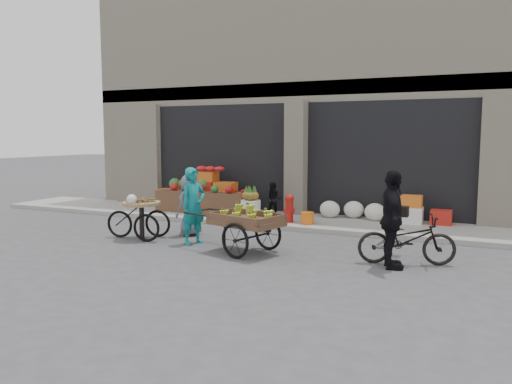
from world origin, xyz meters
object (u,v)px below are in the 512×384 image
at_px(fire_hydrant, 289,207).
at_px(cyclist, 392,220).
at_px(tricycle_cart, 141,214).
at_px(vendor_woman, 193,206).
at_px(orange_bucket, 307,218).
at_px(banana_cart, 244,218).
at_px(seated_person, 274,200).
at_px(vendor_grey, 190,205).
at_px(pineapple_bin, 251,210).
at_px(bicycle, 406,240).

relative_size(fire_hydrant, cyclist, 0.41).
bearing_deg(tricycle_cart, vendor_woman, -7.95).
xyz_separation_m(orange_bucket, vendor_woman, (-1.67, -2.64, 0.55)).
relative_size(banana_cart, tricycle_cart, 1.69).
relative_size(seated_person, vendor_grey, 0.66).
height_order(fire_hydrant, seated_person, seated_person).
xyz_separation_m(banana_cart, vendor_woman, (-1.35, 0.30, 0.12)).
height_order(fire_hydrant, orange_bucket, fire_hydrant).
distance_m(orange_bucket, tricycle_cart, 4.04).
distance_m(fire_hydrant, vendor_woman, 2.95).
xyz_separation_m(tricycle_cart, cyclist, (5.51, -0.25, 0.30)).
bearing_deg(pineapple_bin, bicycle, -31.43).
relative_size(seated_person, banana_cart, 0.38).
bearing_deg(tricycle_cart, orange_bucket, 31.74).
relative_size(pineapple_bin, vendor_woman, 0.32).
distance_m(tricycle_cart, bicycle, 5.71).
relative_size(orange_bucket, seated_person, 0.34).
xyz_separation_m(orange_bucket, tricycle_cart, (-3.00, -2.69, 0.30)).
distance_m(fire_hydrant, bicycle, 4.13).
distance_m(seated_person, vendor_grey, 2.81).
height_order(fire_hydrant, vendor_grey, vendor_grey).
distance_m(fire_hydrant, orange_bucket, 0.55).
bearing_deg(tricycle_cart, fire_hydrant, 37.49).
bearing_deg(orange_bucket, fire_hydrant, 174.29).
bearing_deg(fire_hydrant, cyclist, -44.73).
relative_size(pineapple_bin, cyclist, 0.30).
xyz_separation_m(vendor_grey, bicycle, (4.93, -0.62, -0.26)).
bearing_deg(bicycle, vendor_woman, 74.81).
xyz_separation_m(fire_hydrant, vendor_grey, (-1.71, -1.97, 0.21)).
relative_size(bicycle, cyclist, 1.00).
distance_m(seated_person, bicycle, 5.08).
height_order(fire_hydrant, vendor_woman, vendor_woman).
distance_m(vendor_grey, bicycle, 4.97).
height_order(bicycle, cyclist, cyclist).
bearing_deg(pineapple_bin, banana_cart, -67.12).
bearing_deg(bicycle, vendor_grey, 66.36).
bearing_deg(cyclist, fire_hydrant, 28.77).
relative_size(vendor_grey, bicycle, 0.83).
bearing_deg(cyclist, banana_cart, 73.49).
xyz_separation_m(pineapple_bin, orange_bucket, (1.60, -0.10, -0.10)).
height_order(vendor_woman, tricycle_cart, vendor_woman).
distance_m(orange_bucket, seated_person, 1.42).
bearing_deg(banana_cart, orange_bucket, 100.45).
relative_size(vendor_woman, cyclist, 0.95).
relative_size(tricycle_cart, vendor_grey, 1.03).
height_order(seated_person, cyclist, cyclist).
bearing_deg(banana_cart, tricycle_cart, -168.65).
height_order(vendor_grey, bicycle, vendor_grey).
height_order(pineapple_bin, vendor_grey, vendor_grey).
xyz_separation_m(fire_hydrant, banana_cart, (0.18, -2.99, 0.20)).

